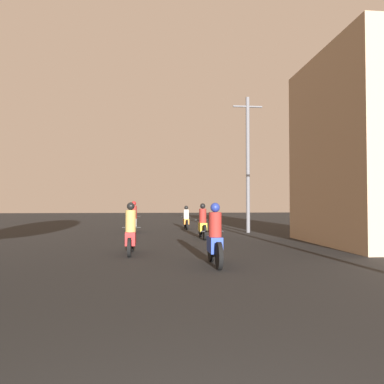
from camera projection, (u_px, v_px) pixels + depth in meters
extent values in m
cylinder|color=black|center=(211.00, 249.00, 10.07)|extent=(0.10, 0.66, 0.66)
cylinder|color=black|center=(219.00, 256.00, 8.82)|extent=(0.10, 0.66, 0.66)
cube|color=#1E389E|center=(215.00, 244.00, 9.45)|extent=(0.30, 0.77, 0.40)
cylinder|color=black|center=(212.00, 231.00, 9.86)|extent=(0.60, 0.04, 0.04)
cylinder|color=maroon|center=(215.00, 225.00, 9.39)|extent=(0.32, 0.32, 0.62)
sphere|color=navy|center=(215.00, 207.00, 9.40)|extent=(0.24, 0.24, 0.24)
cylinder|color=black|center=(132.00, 243.00, 12.18)|extent=(0.10, 0.56, 0.56)
cylinder|color=black|center=(129.00, 247.00, 10.91)|extent=(0.10, 0.56, 0.56)
cube|color=red|center=(131.00, 238.00, 11.55)|extent=(0.30, 0.70, 0.41)
cylinder|color=black|center=(132.00, 228.00, 11.97)|extent=(0.60, 0.04, 0.04)
cylinder|color=#B28E47|center=(131.00, 221.00, 11.50)|extent=(0.32, 0.32, 0.67)
sphere|color=black|center=(131.00, 206.00, 11.51)|extent=(0.24, 0.24, 0.24)
cylinder|color=black|center=(200.00, 230.00, 17.35)|extent=(0.10, 0.66, 0.66)
cylinder|color=black|center=(205.00, 232.00, 15.89)|extent=(0.10, 0.66, 0.66)
cube|color=gold|center=(202.00, 227.00, 16.63)|extent=(0.30, 0.86, 0.37)
cylinder|color=black|center=(201.00, 220.00, 17.11)|extent=(0.60, 0.04, 0.04)
cylinder|color=maroon|center=(203.00, 216.00, 16.56)|extent=(0.32, 0.32, 0.62)
sphere|color=black|center=(203.00, 206.00, 16.57)|extent=(0.24, 0.24, 0.24)
cylinder|color=black|center=(135.00, 225.00, 20.87)|extent=(0.10, 0.67, 0.67)
cylinder|color=black|center=(133.00, 227.00, 19.42)|extent=(0.10, 0.67, 0.67)
cube|color=#ADADB2|center=(134.00, 222.00, 20.15)|extent=(0.30, 0.91, 0.41)
cylinder|color=black|center=(134.00, 216.00, 20.63)|extent=(0.60, 0.04, 0.04)
cylinder|color=maroon|center=(134.00, 212.00, 20.07)|extent=(0.32, 0.32, 0.69)
sphere|color=#A51919|center=(134.00, 203.00, 20.09)|extent=(0.24, 0.24, 0.24)
cylinder|color=black|center=(185.00, 224.00, 23.38)|extent=(0.10, 0.59, 0.59)
cylinder|color=black|center=(187.00, 225.00, 22.13)|extent=(0.10, 0.59, 0.59)
cube|color=orange|center=(186.00, 221.00, 22.76)|extent=(0.30, 0.82, 0.33)
cylinder|color=black|center=(186.00, 217.00, 23.17)|extent=(0.60, 0.04, 0.04)
cylinder|color=silver|center=(186.00, 214.00, 22.69)|extent=(0.32, 0.32, 0.55)
sphere|color=black|center=(186.00, 208.00, 22.70)|extent=(0.24, 0.24, 0.24)
cube|color=tan|center=(372.00, 149.00, 14.29)|extent=(4.18, 6.28, 7.28)
cylinder|color=slate|center=(248.00, 165.00, 20.06)|extent=(0.20, 0.20, 7.29)
cylinder|color=slate|center=(248.00, 107.00, 20.16)|extent=(1.60, 0.10, 0.10)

